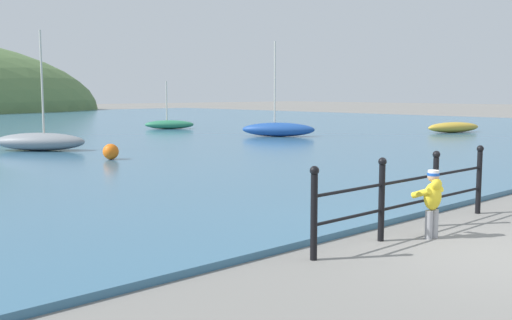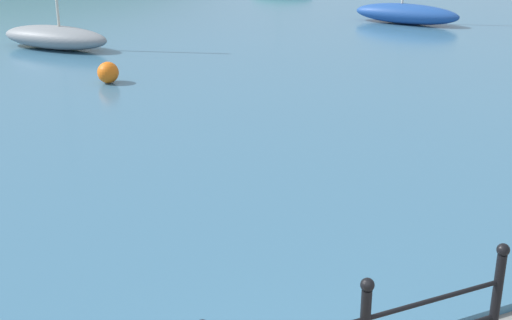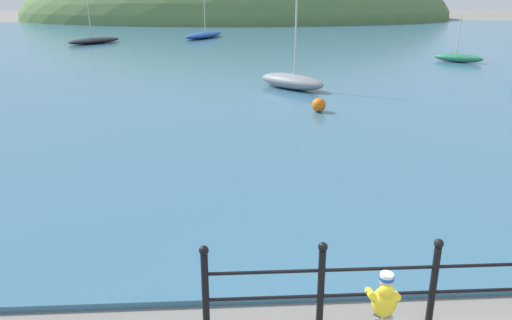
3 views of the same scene
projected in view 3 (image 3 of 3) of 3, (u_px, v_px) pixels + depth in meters
water at (252, 49)px, 35.24m from camera, size 80.00×60.00×0.10m
far_hillside at (238, 19)px, 70.05m from camera, size 59.33×32.63×18.17m
iron_railing at (378, 281)px, 6.27m from camera, size 4.46×0.12×1.21m
child_in_coat at (384, 303)px, 5.90m from camera, size 0.41×0.40×1.00m
boat_twin_mast at (204, 35)px, 42.20m from camera, size 3.86×5.08×6.15m
boat_far_left at (94, 40)px, 38.21m from camera, size 4.12×4.17×5.25m
boat_nearest_quay at (458, 58)px, 28.57m from camera, size 2.63×2.30×2.66m
boat_green_fishing at (292, 81)px, 21.00m from camera, size 3.00×3.09×4.16m
mooring_buoy at (319, 105)px, 17.08m from camera, size 0.48×0.48×0.48m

